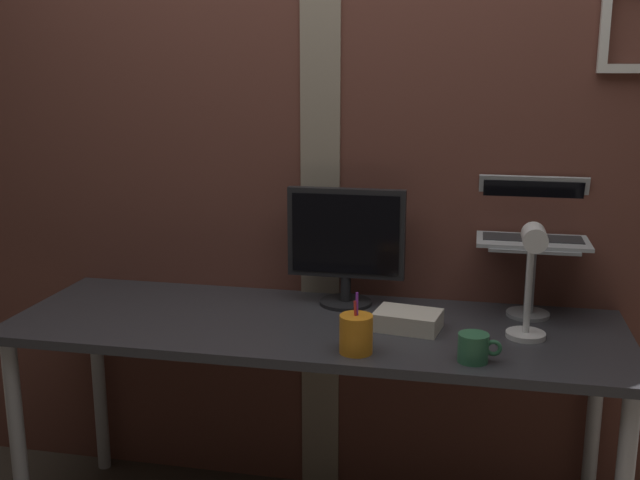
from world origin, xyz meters
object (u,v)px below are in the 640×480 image
monitor (346,239)px  pen_cup (356,334)px  laptop (532,222)px  desk_lamp (531,270)px  coffee_mug (474,348)px

monitor → pen_cup: 0.48m
monitor → pen_cup: monitor is taller
laptop → desk_lamp: size_ratio=0.97×
laptop → desk_lamp: laptop is taller
pen_cup → desk_lamp: bearing=19.9°
desk_lamp → coffee_mug: bearing=-131.0°
coffee_mug → monitor: bearing=135.2°
monitor → desk_lamp: bearing=-23.8°
pen_cup → coffee_mug: bearing=-0.0°
monitor → desk_lamp: monitor is taller
desk_lamp → pen_cup: size_ratio=2.05×
pen_cup → coffee_mug: pen_cup is taller
laptop → pen_cup: laptop is taller
monitor → pen_cup: (0.11, -0.44, -0.17)m
monitor → coffee_mug: bearing=-44.8°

